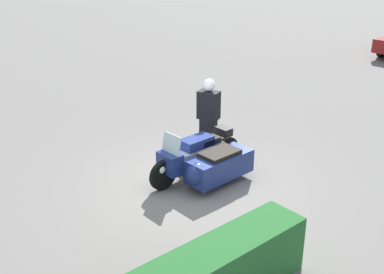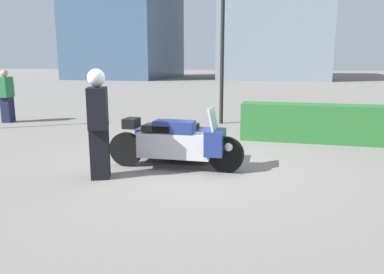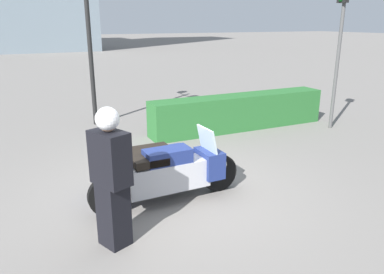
{
  "view_description": "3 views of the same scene",
  "coord_description": "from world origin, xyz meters",
  "px_view_note": "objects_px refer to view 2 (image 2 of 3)",
  "views": [
    {
      "loc": [
        5.99,
        6.84,
        4.84
      ],
      "look_at": [
        -0.58,
        -0.85,
        0.64
      ],
      "focal_mm": 45.0,
      "sensor_mm": 36.0,
      "label": 1
    },
    {
      "loc": [
        1.71,
        -6.62,
        1.94
      ],
      "look_at": [
        0.22,
        -0.79,
        0.72
      ],
      "focal_mm": 35.0,
      "sensor_mm": 36.0,
      "label": 2
    },
    {
      "loc": [
        -2.23,
        -5.36,
        2.78
      ],
      "look_at": [
        0.31,
        -0.03,
        0.95
      ],
      "focal_mm": 35.0,
      "sensor_mm": 36.0,
      "label": 3
    }
  ],
  "objects_px": {
    "officer_rider": "(98,121)",
    "pedestrian_bystander": "(6,96)",
    "hedge_bush_curbside": "(345,124)",
    "twin_lamp_post": "(223,13)",
    "police_motorcycle": "(181,141)"
  },
  "relations": [
    {
      "from": "police_motorcycle",
      "to": "twin_lamp_post",
      "type": "height_order",
      "value": "twin_lamp_post"
    },
    {
      "from": "hedge_bush_curbside",
      "to": "pedestrian_bystander",
      "type": "xyz_separation_m",
      "value": [
        -10.13,
        0.68,
        0.38
      ]
    },
    {
      "from": "police_motorcycle",
      "to": "officer_rider",
      "type": "height_order",
      "value": "officer_rider"
    },
    {
      "from": "police_motorcycle",
      "to": "hedge_bush_curbside",
      "type": "relative_size",
      "value": 0.51
    },
    {
      "from": "hedge_bush_curbside",
      "to": "pedestrian_bystander",
      "type": "height_order",
      "value": "pedestrian_bystander"
    },
    {
      "from": "police_motorcycle",
      "to": "hedge_bush_curbside",
      "type": "xyz_separation_m",
      "value": [
        3.31,
        2.84,
        -0.0
      ]
    },
    {
      "from": "hedge_bush_curbside",
      "to": "twin_lamp_post",
      "type": "distance_m",
      "value": 4.95
    },
    {
      "from": "police_motorcycle",
      "to": "pedestrian_bystander",
      "type": "distance_m",
      "value": 7.69
    },
    {
      "from": "police_motorcycle",
      "to": "pedestrian_bystander",
      "type": "relative_size",
      "value": 1.51
    },
    {
      "from": "officer_rider",
      "to": "twin_lamp_post",
      "type": "bearing_deg",
      "value": -122.08
    },
    {
      "from": "officer_rider",
      "to": "hedge_bush_curbside",
      "type": "distance_m",
      "value": 5.94
    },
    {
      "from": "pedestrian_bystander",
      "to": "hedge_bush_curbside",
      "type": "bearing_deg",
      "value": 168.1
    },
    {
      "from": "officer_rider",
      "to": "pedestrian_bystander",
      "type": "bearing_deg",
      "value": -61.7
    },
    {
      "from": "police_motorcycle",
      "to": "hedge_bush_curbside",
      "type": "height_order",
      "value": "police_motorcycle"
    },
    {
      "from": "twin_lamp_post",
      "to": "police_motorcycle",
      "type": "bearing_deg",
      "value": -89.02
    }
  ]
}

